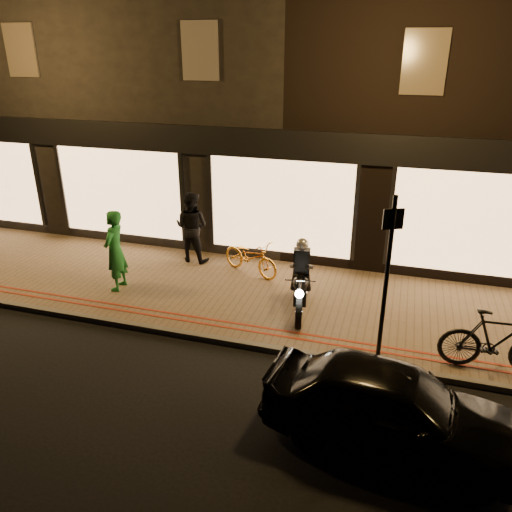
{
  "coord_description": "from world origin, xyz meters",
  "views": [
    {
      "loc": [
        2.85,
        -7.63,
        5.33
      ],
      "look_at": [
        -0.03,
        1.91,
        1.1
      ],
      "focal_mm": 35.0,
      "sensor_mm": 36.0,
      "label": 1
    }
  ],
  "objects_px": {
    "sign_post": "(387,271)",
    "person_green": "(115,251)",
    "motorcycle": "(301,284)",
    "parked_car": "(392,406)",
    "bicycle_gold": "(251,257)"
  },
  "relations": [
    {
      "from": "sign_post",
      "to": "person_green",
      "type": "xyz_separation_m",
      "value": [
        -5.95,
        1.01,
        -0.74
      ]
    },
    {
      "from": "sign_post",
      "to": "parked_car",
      "type": "relative_size",
      "value": 0.82
    },
    {
      "from": "parked_car",
      "to": "motorcycle",
      "type": "bearing_deg",
      "value": 38.09
    },
    {
      "from": "motorcycle",
      "to": "bicycle_gold",
      "type": "bearing_deg",
      "value": 126.73
    },
    {
      "from": "motorcycle",
      "to": "sign_post",
      "type": "bearing_deg",
      "value": -44.82
    },
    {
      "from": "sign_post",
      "to": "bicycle_gold",
      "type": "height_order",
      "value": "sign_post"
    },
    {
      "from": "motorcycle",
      "to": "sign_post",
      "type": "xyz_separation_m",
      "value": [
        1.72,
        -1.2,
        1.06
      ]
    },
    {
      "from": "motorcycle",
      "to": "sign_post",
      "type": "relative_size",
      "value": 0.64
    },
    {
      "from": "sign_post",
      "to": "bicycle_gold",
      "type": "xyz_separation_m",
      "value": [
        -3.28,
        2.68,
        -1.24
      ]
    },
    {
      "from": "sign_post",
      "to": "person_green",
      "type": "distance_m",
      "value": 6.08
    },
    {
      "from": "motorcycle",
      "to": "person_green",
      "type": "bearing_deg",
      "value": 172.75
    },
    {
      "from": "sign_post",
      "to": "person_green",
      "type": "bearing_deg",
      "value": 170.38
    },
    {
      "from": "bicycle_gold",
      "to": "motorcycle",
      "type": "bearing_deg",
      "value": -108.78
    },
    {
      "from": "motorcycle",
      "to": "person_green",
      "type": "xyz_separation_m",
      "value": [
        -4.23,
        -0.19,
        0.32
      ]
    },
    {
      "from": "motorcycle",
      "to": "person_green",
      "type": "height_order",
      "value": "person_green"
    }
  ]
}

